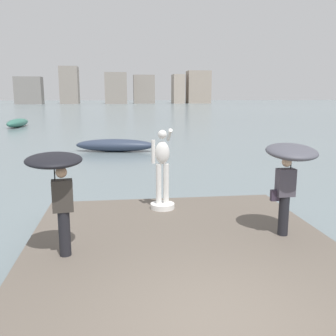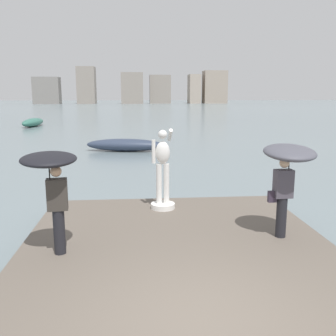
{
  "view_description": "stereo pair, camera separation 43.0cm",
  "coord_description": "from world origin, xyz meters",
  "px_view_note": "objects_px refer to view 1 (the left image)",
  "views": [
    {
      "loc": [
        -1.26,
        -4.58,
        3.43
      ],
      "look_at": [
        0.0,
        5.01,
        1.55
      ],
      "focal_mm": 40.46,
      "sensor_mm": 36.0,
      "label": 1
    },
    {
      "loc": [
        -0.83,
        -4.62,
        3.43
      ],
      "look_at": [
        0.0,
        5.01,
        1.55
      ],
      "focal_mm": 40.46,
      "sensor_mm": 36.0,
      "label": 2
    }
  ],
  "objects_px": {
    "statue_white_figure": "(162,175)",
    "onlooker_right": "(290,163)",
    "boat_far": "(18,123)",
    "onlooker_left": "(57,176)",
    "boat_mid": "(115,145)"
  },
  "relations": [
    {
      "from": "onlooker_left",
      "to": "statue_white_figure",
      "type": "bearing_deg",
      "value": 50.54
    },
    {
      "from": "statue_white_figure",
      "to": "onlooker_right",
      "type": "distance_m",
      "value": 3.43
    },
    {
      "from": "boat_far",
      "to": "onlooker_left",
      "type": "bearing_deg",
      "value": -74.93
    },
    {
      "from": "boat_mid",
      "to": "boat_far",
      "type": "bearing_deg",
      "value": 118.43
    },
    {
      "from": "statue_white_figure",
      "to": "boat_mid",
      "type": "xyz_separation_m",
      "value": [
        -1.35,
        13.44,
        -0.94
      ]
    },
    {
      "from": "statue_white_figure",
      "to": "onlooker_left",
      "type": "height_order",
      "value": "statue_white_figure"
    },
    {
      "from": "boat_mid",
      "to": "boat_far",
      "type": "xyz_separation_m",
      "value": [
        -10.54,
        19.47,
        0.06
      ]
    },
    {
      "from": "boat_mid",
      "to": "boat_far",
      "type": "height_order",
      "value": "boat_far"
    },
    {
      "from": "statue_white_figure",
      "to": "boat_far",
      "type": "height_order",
      "value": "statue_white_figure"
    },
    {
      "from": "onlooker_right",
      "to": "boat_mid",
      "type": "bearing_deg",
      "value": 103.68
    },
    {
      "from": "statue_white_figure",
      "to": "boat_far",
      "type": "relative_size",
      "value": 0.39
    },
    {
      "from": "boat_mid",
      "to": "onlooker_right",
      "type": "bearing_deg",
      "value": -76.32
    },
    {
      "from": "boat_far",
      "to": "statue_white_figure",
      "type": "bearing_deg",
      "value": -70.14
    },
    {
      "from": "onlooker_left",
      "to": "onlooker_right",
      "type": "distance_m",
      "value": 4.78
    },
    {
      "from": "statue_white_figure",
      "to": "boat_mid",
      "type": "distance_m",
      "value": 13.54
    }
  ]
}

